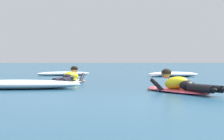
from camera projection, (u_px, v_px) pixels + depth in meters
The scene contains 6 objects.
ground_plane at pixel (136, 77), 17.39m from camera, with size 120.00×120.00×0.00m, color navy.
surfer_near at pixel (180, 86), 9.48m from camera, with size 1.36×2.46×0.53m.
surfer_far at pixel (70, 79), 12.96m from camera, with size 0.92×2.67×0.54m.
whitewater_front at pixel (173, 74), 17.88m from camera, with size 2.00×0.99×0.20m.
whitewater_mid_left at pixel (14, 85), 10.62m from camera, with size 3.11×1.00×0.22m.
whitewater_mid_right at pixel (64, 74), 19.06m from camera, with size 2.35×1.33×0.17m.
Camera 1 is at (-1.71, -7.32, 0.71)m, focal length 73.27 mm.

